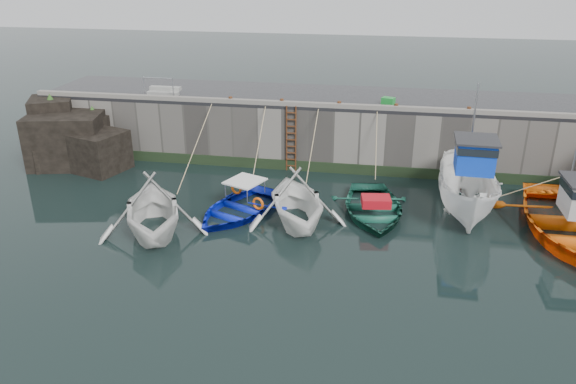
% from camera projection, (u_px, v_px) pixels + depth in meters
% --- Properties ---
extents(ground, '(120.00, 120.00, 0.00)m').
position_uv_depth(ground, '(300.00, 283.00, 17.99)').
color(ground, black).
rests_on(ground, ground).
extents(quay_back, '(30.00, 5.00, 3.00)m').
position_uv_depth(quay_back, '(338.00, 128.00, 28.73)').
color(quay_back, slate).
rests_on(quay_back, ground).
extents(road_back, '(30.00, 5.00, 0.16)m').
position_uv_depth(road_back, '(339.00, 97.00, 28.11)').
color(road_back, black).
rests_on(road_back, quay_back).
extents(kerb_back, '(30.00, 0.30, 0.20)m').
position_uv_depth(kerb_back, '(335.00, 105.00, 25.91)').
color(kerb_back, slate).
rests_on(kerb_back, road_back).
extents(algae_back, '(30.00, 0.08, 0.50)m').
position_uv_depth(algae_back, '(332.00, 168.00, 26.92)').
color(algae_back, black).
rests_on(algae_back, ground).
extents(rock_outcrop, '(5.85, 4.24, 3.41)m').
position_uv_depth(rock_outcrop, '(72.00, 139.00, 27.84)').
color(rock_outcrop, black).
rests_on(rock_outcrop, ground).
extents(ladder, '(0.51, 0.08, 3.20)m').
position_uv_depth(ladder, '(291.00, 139.00, 26.67)').
color(ladder, '#3F1E0F').
rests_on(ladder, ground).
extents(boat_near_white, '(5.97, 6.32, 2.63)m').
position_uv_depth(boat_near_white, '(154.00, 232.00, 21.26)').
color(boat_near_white, silver).
rests_on(boat_near_white, ground).
extents(boat_near_white_rope, '(0.04, 5.60, 3.10)m').
position_uv_depth(boat_near_white_rope, '(197.00, 183.00, 25.77)').
color(boat_near_white_rope, tan).
rests_on(boat_near_white_rope, ground).
extents(boat_near_blue, '(4.81, 5.52, 0.95)m').
position_uv_depth(boat_near_blue, '(238.00, 213.00, 22.81)').
color(boat_near_blue, '#0D20CA').
rests_on(boat_near_blue, ground).
extents(boat_near_blue_rope, '(0.04, 3.79, 3.10)m').
position_uv_depth(boat_near_blue_rope, '(260.00, 178.00, 26.33)').
color(boat_near_blue_rope, tan).
rests_on(boat_near_blue_rope, ground).
extents(boat_near_blacktrim, '(5.50, 5.89, 2.51)m').
position_uv_depth(boat_near_blacktrim, '(296.00, 222.00, 22.03)').
color(boat_near_blacktrim, white).
rests_on(boat_near_blacktrim, ground).
extents(boat_near_blacktrim_rope, '(0.04, 4.11, 3.10)m').
position_uv_depth(boat_near_blacktrim_rope, '(311.00, 184.00, 25.74)').
color(boat_near_blacktrim_rope, tan).
rests_on(boat_near_blacktrim_rope, ground).
extents(boat_near_navy, '(4.18, 5.36, 1.02)m').
position_uv_depth(boat_near_navy, '(372.00, 213.00, 22.78)').
color(boat_near_navy, '#175241').
rests_on(boat_near_navy, ground).
extents(boat_near_navy_rope, '(0.04, 3.18, 3.10)m').
position_uv_depth(boat_near_navy_rope, '(375.00, 182.00, 25.88)').
color(boat_near_navy_rope, tan).
rests_on(boat_near_navy_rope, ground).
extents(boat_far_white, '(2.52, 6.23, 5.38)m').
position_uv_depth(boat_far_white, '(468.00, 189.00, 22.50)').
color(boat_far_white, white).
rests_on(boat_far_white, ground).
extents(boat_far_orange, '(5.40, 7.47, 4.53)m').
position_uv_depth(boat_far_orange, '(573.00, 224.00, 20.80)').
color(boat_far_orange, orange).
rests_on(boat_far_orange, ground).
extents(fish_crate, '(0.68, 0.57, 0.32)m').
position_uv_depth(fish_crate, '(388.00, 101.00, 26.48)').
color(fish_crate, '#198D30').
rests_on(fish_crate, road_back).
extents(railing, '(1.60, 1.05, 1.00)m').
position_uv_depth(railing, '(164.00, 91.00, 28.28)').
color(railing, '#A5A8AD').
rests_on(railing, road_back).
extents(bollard_a, '(0.18, 0.18, 0.28)m').
position_uv_depth(bollard_a, '(231.00, 100.00, 26.79)').
color(bollard_a, '#3F1E0F').
rests_on(bollard_a, road_back).
extents(bollard_b, '(0.18, 0.18, 0.28)m').
position_uv_depth(bollard_b, '(282.00, 102.00, 26.39)').
color(bollard_b, '#3F1E0F').
rests_on(bollard_b, road_back).
extents(bollard_c, '(0.18, 0.18, 0.28)m').
position_uv_depth(bollard_c, '(339.00, 104.00, 25.95)').
color(bollard_c, '#3F1E0F').
rests_on(bollard_c, road_back).
extents(bollard_d, '(0.18, 0.18, 0.28)m').
position_uv_depth(bollard_d, '(396.00, 107.00, 25.53)').
color(bollard_d, '#3F1E0F').
rests_on(bollard_d, road_back).
extents(bollard_e, '(0.18, 0.18, 0.28)m').
position_uv_depth(bollard_e, '(469.00, 110.00, 25.01)').
color(bollard_e, '#3F1E0F').
rests_on(bollard_e, road_back).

